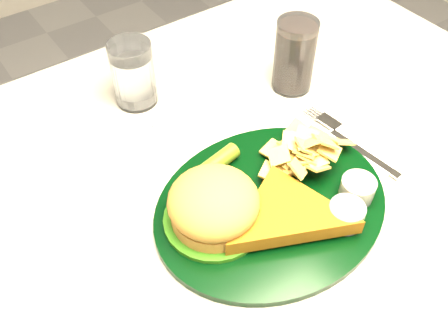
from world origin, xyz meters
The scene contains 6 objects.
table centered at (0.00, 0.00, 0.38)m, with size 1.20×0.80×0.75m, color #AAA79A, non-canonical shape.
dinner_plate centered at (0.05, -0.08, 0.79)m, with size 0.33×0.28×0.07m, color black, non-canonical shape.
water_glass centered at (0.01, 0.23, 0.80)m, with size 0.07×0.07×0.11m, color white.
cola_glass centered at (0.24, 0.11, 0.81)m, with size 0.07×0.07×0.12m, color black.
fork_napkin centered at (0.22, -0.07, 0.76)m, with size 0.12×0.16×0.01m, color white, non-canonical shape.
wrapped_straw centered at (0.01, 0.16, 0.75)m, with size 0.19×0.07×0.01m, color white, non-canonical shape.
Camera 1 is at (-0.25, -0.38, 1.29)m, focal length 40.00 mm.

